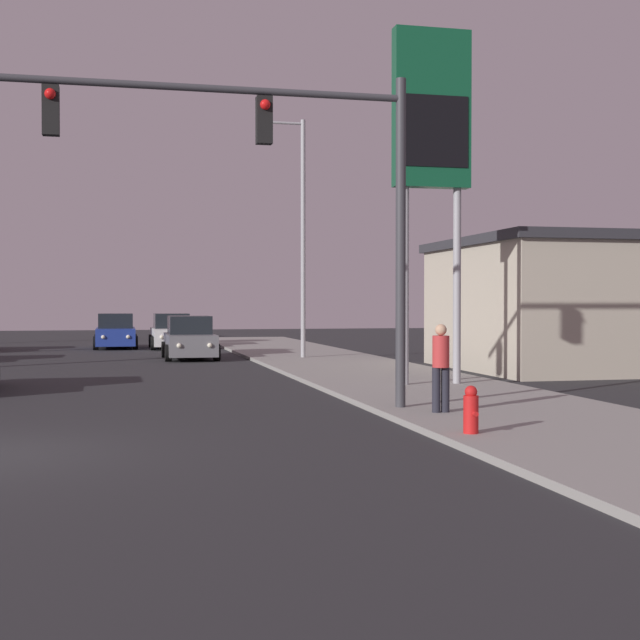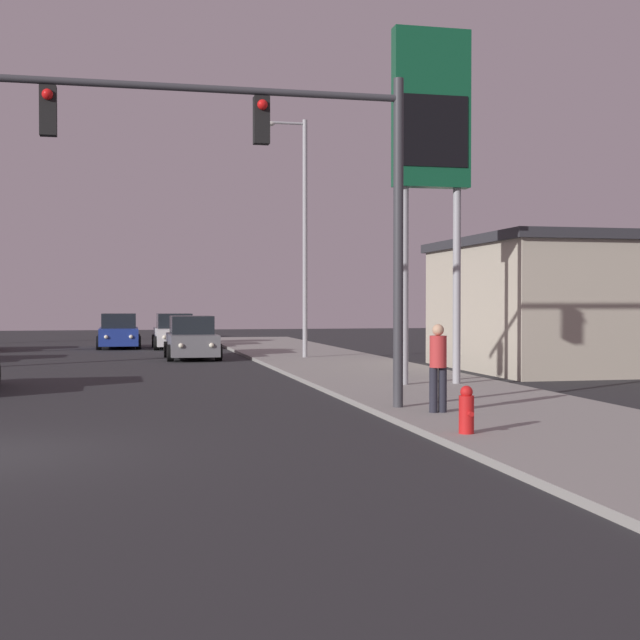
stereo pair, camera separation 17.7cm
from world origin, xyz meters
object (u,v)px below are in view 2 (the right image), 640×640
car_white (174,333)px  traffic_light_mast (284,169)px  fire_hydrant (466,410)px  car_grey (192,339)px  gas_station_sign (431,128)px  pedestrian_on_sidewalk (438,364)px  car_blue (119,332)px  street_lamp (302,226)px

car_white → traffic_light_mast: size_ratio=0.55×
traffic_light_mast → fire_hydrant: size_ratio=10.41×
car_grey → gas_station_sign: bearing=110.7°
fire_hydrant → pedestrian_on_sidewalk: 2.77m
traffic_light_mast → fire_hydrant: 6.06m
car_grey → traffic_light_mast: size_ratio=0.55×
car_blue → gas_station_sign: bearing=109.4°
car_grey → car_blue: (-2.82, 9.05, 0.00)m
traffic_light_mast → gas_station_sign: gas_station_sign is taller
street_lamp → car_blue: bearing=122.2°
car_white → fire_hydrant: bearing=95.1°
pedestrian_on_sidewalk → car_grey: bearing=99.5°
car_grey → fire_hydrant: 21.87m
car_white → pedestrian_on_sidewalk: 27.45m
car_white → fire_hydrant: 30.04m
car_grey → fire_hydrant: size_ratio=5.67×
street_lamp → gas_station_sign: bearing=-84.9°
fire_hydrant → traffic_light_mast: bearing=121.8°
traffic_light_mast → gas_station_sign: (4.62, 4.63, 1.86)m
street_lamp → gas_station_sign: 11.78m
car_blue → traffic_light_mast: (3.25, -27.10, 4.00)m
car_blue → fire_hydrant: car_blue is taller
car_grey → pedestrian_on_sidewalk: (3.19, -19.04, 0.27)m
street_lamp → traffic_light_mast: bearing=-102.4°
gas_station_sign → pedestrian_on_sidewalk: (-1.85, -5.62, -5.58)m
fire_hydrant → pedestrian_on_sidewalk: bearing=79.5°
car_white → gas_station_sign: size_ratio=0.48×
car_white → pedestrian_on_sidewalk: size_ratio=2.58×
car_blue → pedestrian_on_sidewalk: (6.02, -28.09, 0.27)m
car_white → fire_hydrant: (2.92, -29.90, -0.27)m
car_white → street_lamp: (4.23, -9.98, 4.36)m
car_blue → fire_hydrant: 31.25m
car_white → traffic_light_mast: 26.55m
car_blue → gas_station_sign: (7.87, -22.48, 5.86)m
car_grey → fire_hydrant: car_grey is taller
gas_station_sign → car_grey: bearing=110.6°
car_grey → street_lamp: (4.01, -1.78, 4.36)m
car_grey → fire_hydrant: (2.70, -21.71, -0.27)m
car_white → traffic_light_mast: traffic_light_mast is taller
car_grey → gas_station_sign: (5.04, -13.42, 5.86)m
fire_hydrant → car_blue: bearing=100.2°
car_white → gas_station_sign: gas_station_sign is taller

